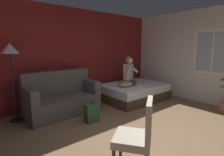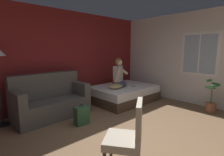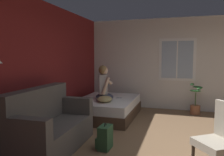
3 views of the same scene
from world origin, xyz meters
name	(u,v)px [view 1 (image 1 of 3)]	position (x,y,z in m)	size (l,w,h in m)	color
ground_plane	(156,146)	(0.00, 0.00, 0.00)	(40.00, 40.00, 0.00)	brown
wall_back_accent	(69,57)	(0.00, 3.08, 1.35)	(10.97, 0.16, 2.70)	maroon
bed	(133,92)	(1.67, 2.13, 0.24)	(1.99, 1.47, 0.48)	#4C3828
couch	(62,98)	(-0.57, 2.41, 0.39)	(1.73, 0.88, 1.04)	#514C47
side_chair	(138,134)	(-0.69, -0.20, 0.53)	(0.64, 0.64, 0.98)	#382D23
person_seated	(129,73)	(1.49, 2.15, 0.84)	(0.65, 0.61, 0.88)	#383D51
backpack	(92,113)	(-0.29, 1.51, 0.19)	(0.31, 0.24, 0.46)	#2D5133
throw_pillow	(125,84)	(1.24, 2.04, 0.55)	(0.48, 0.36, 0.14)	tan
cell_phone	(144,85)	(1.82, 1.84, 0.48)	(0.07, 0.14, 0.01)	#B7B7BC
floor_lamp	(10,56)	(-1.55, 2.62, 1.43)	(0.36, 0.36, 1.70)	black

